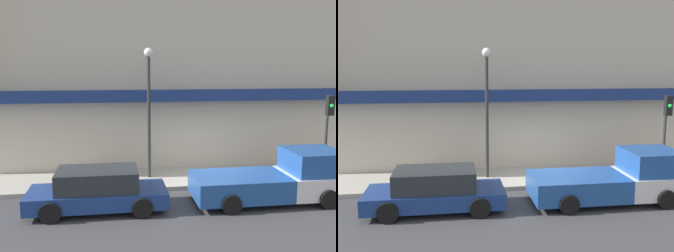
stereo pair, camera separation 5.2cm
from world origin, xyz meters
TOP-DOWN VIEW (x-y plane):
  - ground_plane at (0.00, 0.00)m, footprint 80.00×80.00m
  - sidewalk at (0.00, 1.44)m, footprint 36.00×2.87m
  - building at (-0.02, 4.35)m, footprint 19.80×3.80m
  - pickup_truck at (2.12, -1.58)m, footprint 5.46×2.26m
  - parked_car at (-4.25, -1.58)m, footprint 4.55×2.00m
  - fire_hydrant at (-5.09, 0.45)m, footprint 0.20×0.20m
  - street_lamp at (-2.24, 1.45)m, footprint 0.36×0.36m
  - traffic_light at (5.00, 0.29)m, footprint 0.28×0.42m

SIDE VIEW (x-z plane):
  - ground_plane at x=0.00m, z-range 0.00..0.00m
  - sidewalk at x=0.00m, z-range 0.00..0.16m
  - fire_hydrant at x=-5.09m, z-range 0.16..0.76m
  - parked_car at x=-4.25m, z-range -0.02..1.39m
  - pickup_truck at x=2.12m, z-range -0.12..1.69m
  - traffic_light at x=5.00m, z-range 0.81..4.25m
  - street_lamp at x=-2.24m, z-range 0.84..6.17m
  - building at x=-0.02m, z-range -0.20..9.46m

